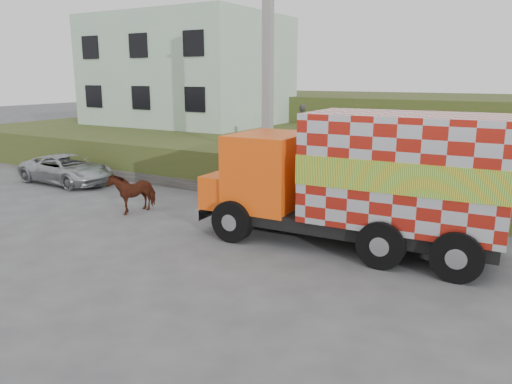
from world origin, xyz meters
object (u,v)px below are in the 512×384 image
Objects in this scene: cargo_truck at (363,180)px; cow at (133,192)px; pedestrian at (303,125)px; suv at (67,169)px; utility_pole at (268,80)px.

cargo_truck is 7.45m from cow.
cow is 0.92× the size of pedestrian.
utility_pole is at bearing -73.45° from suv.
cargo_truck is at bearing 12.69° from cow.
utility_pole reaches higher than cargo_truck.
utility_pole is 5.31× the size of cow.
cargo_truck is 4.67× the size of pedestrian.
suv is (-8.00, -2.13, -3.50)m from utility_pole.
utility_pole is 5.85m from cow.
cargo_truck is at bearing -36.81° from utility_pole.
cargo_truck is 12.79m from suv.
suv is 9.56m from pedestrian.
utility_pole is at bearing 64.89° from cow.
cargo_truck is 1.85× the size of suv.
cow is at bearing -179.31° from cargo_truck.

